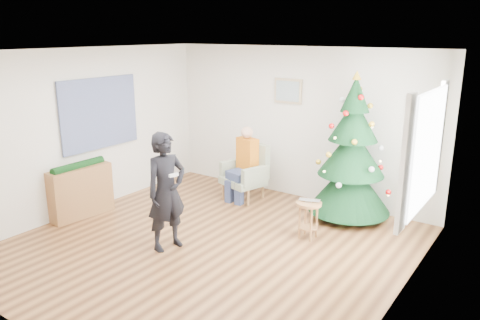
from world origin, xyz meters
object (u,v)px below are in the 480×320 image
Objects in this scene: standing_man at (166,192)px; console at (81,192)px; armchair at (246,179)px; christmas_tree at (352,154)px; stool at (308,220)px.

console is at bearing 102.17° from standing_man.
christmas_tree is at bearing 22.90° from armchair.
christmas_tree is 4.26m from console.
stool is 0.34× the size of standing_man.
christmas_tree is 1.31m from stool.
standing_man is (-1.42, -1.34, 0.52)m from stool.
standing_man is (-1.59, -2.40, -0.23)m from christmas_tree.
armchair is 2.73m from console.
armchair is 0.97× the size of console.
console is at bearing -158.62° from stool.
armchair is at bearing 19.26° from standing_man.
standing_man reaches higher than armchair.
armchair is (-1.64, 0.86, 0.08)m from stool.
standing_man is at bearing -123.49° from christmas_tree.
stool is 0.56× the size of armchair.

